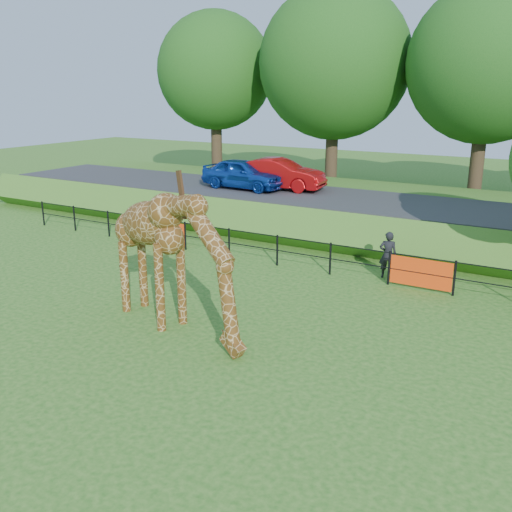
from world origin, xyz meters
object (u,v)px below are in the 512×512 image
Objects in this scene: giraffe at (173,261)px; car_blue at (244,174)px; car_red at (279,174)px; visitor at (388,255)px.

car_blue is at bearing 130.18° from giraffe.
visitor is at bearing -135.33° from car_red.
car_blue is 10.22m from visitor.
car_blue is (-5.27, 11.97, 0.28)m from giraffe.
car_blue is at bearing 109.35° from car_red.
giraffe reaches higher than car_red.
visitor is at bearing 79.59° from giraffe.
car_red is at bearing -60.43° from car_blue.
car_blue is at bearing -48.71° from visitor.
car_blue is 2.65× the size of visitor.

